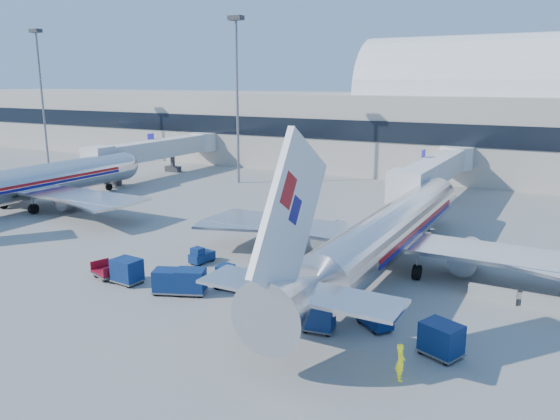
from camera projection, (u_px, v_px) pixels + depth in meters
The scene contains 20 objects.
ground at pixel (245, 266), 42.74m from camera, with size 260.00×260.00×0.00m, color gray.
terminal at pixel (350, 120), 95.12m from camera, with size 170.00×28.15×21.00m.
airliner_main at pixel (388, 233), 41.23m from camera, with size 32.00×37.26×12.07m.
airliner_mid at pixel (24, 184), 60.86m from camera, with size 32.00×37.26×12.07m.
jetbridge_near at pixel (438, 169), 64.57m from camera, with size 4.40×27.50×6.25m.
jetbridge_mid at pixel (163, 149), 84.20m from camera, with size 4.40×27.50×6.25m.
mast_far_west at pixel (40, 77), 92.97m from camera, with size 2.00×1.20×22.60m.
mast_west at pixel (237, 76), 74.28m from camera, with size 2.00×1.20×22.60m.
barrier_near at pixel (492, 294), 35.93m from camera, with size 3.00×0.55×0.90m, color #9E9E96.
barrier_mid at pixel (547, 303), 34.39m from camera, with size 3.00×0.55×0.90m, color #9E9E96.
tug_lead at pixel (231, 279), 37.80m from camera, with size 2.62×1.40×1.67m.
tug_right at pixel (374, 316), 32.03m from camera, with size 2.55×2.31×1.51m.
tug_left at pixel (201, 256), 43.27m from camera, with size 1.33×2.20×1.35m.
cart_train_a at pixel (191, 281), 36.84m from camera, with size 2.44×2.19×1.76m.
cart_train_b at pixel (168, 281), 37.02m from camera, with size 2.34×2.11×1.69m.
cart_train_c at pixel (127, 270), 38.84m from camera, with size 2.16×1.71×1.81m.
cart_solo_near at pixel (319, 318), 31.41m from camera, with size 1.97×1.62×1.56m.
cart_solo_far at pixel (441, 339), 28.52m from camera, with size 2.51×2.24×1.82m.
cart_open_red at pixel (107, 273), 40.00m from camera, with size 2.47×2.06×0.57m.
ramp_worker at pixel (400, 362), 26.26m from camera, with size 0.68×0.45×1.87m, color #E6F419.
Camera 1 is at (21.91, -34.26, 14.12)m, focal length 35.00 mm.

